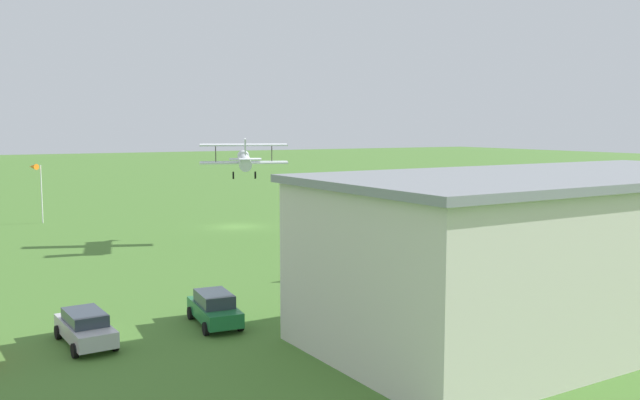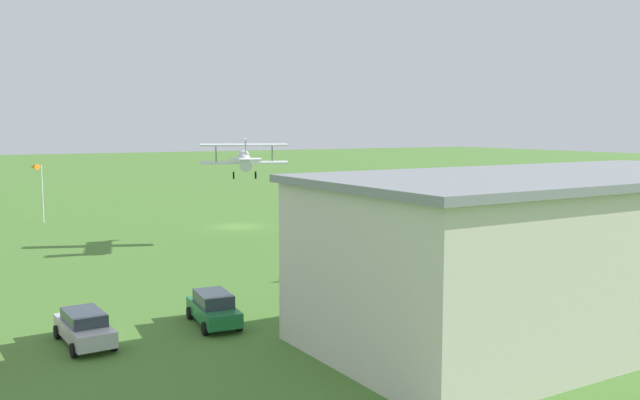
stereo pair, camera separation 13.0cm
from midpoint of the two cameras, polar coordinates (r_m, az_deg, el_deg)
ground_plane at (r=68.04m, az=-6.87°, el=-2.22°), size 400.00×400.00×0.00m
hangar at (r=35.33m, az=19.63°, el=-3.98°), size 26.20×12.85×7.66m
biplane at (r=59.49m, az=-6.24°, el=3.42°), size 7.72×7.35×3.59m
car_green at (r=34.81m, az=-8.74°, el=-8.88°), size 2.20×4.55×1.65m
car_silver at (r=33.18m, az=-18.91°, el=-9.96°), size 2.20×4.73×1.55m
person_near_hangar_door at (r=53.73m, az=16.26°, el=-3.71°), size 0.39×0.39×1.75m
person_by_parked_cars at (r=44.40m, az=-0.13°, el=-5.49°), size 0.54×0.54×1.75m
windsock at (r=75.18m, az=-22.57°, el=2.25°), size 1.29×1.43×6.09m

